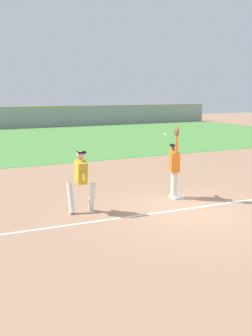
{
  "coord_description": "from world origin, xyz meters",
  "views": [
    {
      "loc": [
        -6.2,
        -8.25,
        3.25
      ],
      "look_at": [
        -1.2,
        1.77,
        1.05
      ],
      "focal_mm": 40.9,
      "sensor_mm": 36.0,
      "label": 1
    }
  ],
  "objects": [
    {
      "name": "parked_car_red",
      "position": [
        0.32,
        30.95,
        0.67
      ],
      "size": [
        4.41,
        2.13,
        1.25
      ],
      "rotation": [
        0.0,
        0.0,
        -0.0
      ],
      "color": "#B21E1E",
      "rests_on": "ground_plane"
    },
    {
      "name": "baseball",
      "position": [
        -0.04,
        1.48,
        2.03
      ],
      "size": [
        0.07,
        0.07,
        0.07
      ],
      "primitive_type": "sphere",
      "color": "white"
    },
    {
      "name": "parked_car_black",
      "position": [
        12.67,
        31.7,
        0.67
      ],
      "size": [
        4.5,
        2.32,
        1.25
      ],
      "rotation": [
        0.0,
        0.0,
        0.06
      ],
      "color": "black",
      "rests_on": "ground_plane"
    },
    {
      "name": "chalk_foul_line",
      "position": [
        -3.57,
        0.55,
        0.0
      ],
      "size": [
        11.99,
        0.72,
        0.01
      ],
      "primitive_type": "cube",
      "rotation": [
        0.0,
        0.0,
        -0.05
      ],
      "color": "white",
      "rests_on": "ground_plane"
    },
    {
      "name": "ground_plane",
      "position": [
        0.0,
        0.0,
        0.0
      ],
      "size": [
        82.51,
        82.51,
        0.0
      ],
      "primitive_type": "plane",
      "color": "tan"
    },
    {
      "name": "outfield_grass",
      "position": [
        0.0,
        18.74,
        0.01
      ],
      "size": [
        44.43,
        19.8,
        0.01
      ],
      "primitive_type": "cube",
      "color": "#549342",
      "rests_on": "ground_plane"
    },
    {
      "name": "runner",
      "position": [
        -2.76,
        1.41,
        1.0
      ],
      "size": [
        0.73,
        0.84,
        1.72
      ],
      "rotation": [
        0.0,
        0.0,
        -0.06
      ],
      "color": "white",
      "rests_on": "ground_plane"
    },
    {
      "name": "parked_car_white",
      "position": [
        6.45,
        31.61,
        0.67
      ],
      "size": [
        4.54,
        2.39,
        1.25
      ],
      "rotation": [
        0.0,
        0.0,
        -0.08
      ],
      "color": "white",
      "rests_on": "ground_plane"
    },
    {
      "name": "outfield_fence",
      "position": [
        0.0,
        28.64,
        1.0
      ],
      "size": [
        44.51,
        0.08,
        2.01
      ],
      "color": "#93999E",
      "rests_on": "ground_plane"
    },
    {
      "name": "first_base",
      "position": [
        0.43,
        1.45,
        0.04
      ],
      "size": [
        0.39,
        0.39,
        0.08
      ],
      "primitive_type": "cube",
      "rotation": [
        0.0,
        0.0,
        -0.04
      ],
      "color": "white",
      "rests_on": "ground_plane"
    },
    {
      "name": "fielder",
      "position": [
        0.35,
        1.52,
        1.12
      ],
      "size": [
        0.42,
        0.87,
        2.28
      ],
      "rotation": [
        0.0,
        0.0,
        2.79
      ],
      "color": "silver",
      "rests_on": "ground_plane"
    }
  ]
}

